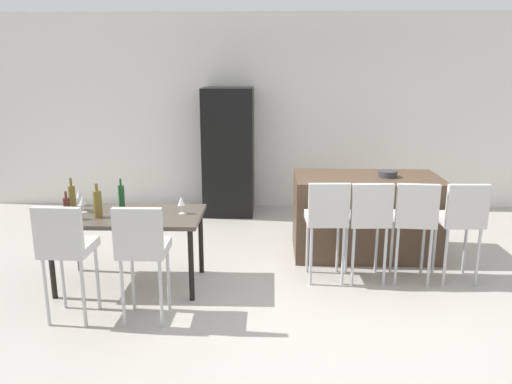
{
  "coord_description": "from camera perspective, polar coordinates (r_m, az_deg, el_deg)",
  "views": [
    {
      "loc": [
        -0.49,
        -4.65,
        2.16
      ],
      "look_at": [
        -0.65,
        0.51,
        0.85
      ],
      "focal_mm": 35.44,
      "sensor_mm": 36.0,
      "label": 1
    }
  ],
  "objects": [
    {
      "name": "bar_chair_middle",
      "position": [
        5.14,
        12.61,
        -2.64
      ],
      "size": [
        0.42,
        0.42,
        1.05
      ],
      "color": "beige",
      "rests_on": "ground_plane"
    },
    {
      "name": "wine_glass_right",
      "position": [
        4.96,
        -8.44,
        -1.05
      ],
      "size": [
        0.07,
        0.07,
        0.17
      ],
      "color": "silver",
      "rests_on": "dining_table"
    },
    {
      "name": "kitchen_island",
      "position": [
        5.99,
        12.26,
        -2.58
      ],
      "size": [
        1.64,
        0.86,
        0.92
      ],
      "primitive_type": "cube",
      "color": "#4C3828",
      "rests_on": "ground_plane"
    },
    {
      "name": "fruit_bowl",
      "position": [
        5.9,
        14.65,
        1.99
      ],
      "size": [
        0.21,
        0.21,
        0.07
      ],
      "primitive_type": "cylinder",
      "color": "#333338",
      "rests_on": "kitchen_island"
    },
    {
      "name": "ground_plane",
      "position": [
        5.14,
        7.22,
        -10.7
      ],
      "size": [
        10.0,
        10.0,
        0.0
      ],
      "primitive_type": "plane",
      "color": "#ADA89E"
    },
    {
      "name": "wine_glass_end",
      "position": [
        5.23,
        -18.98,
        -0.88
      ],
      "size": [
        0.07,
        0.07,
        0.17
      ],
      "color": "silver",
      "rests_on": "dining_table"
    },
    {
      "name": "bar_chair_far",
      "position": [
        5.38,
        22.2,
        -2.6
      ],
      "size": [
        0.41,
        0.41,
        1.05
      ],
      "color": "beige",
      "rests_on": "ground_plane"
    },
    {
      "name": "dining_chair_far",
      "position": [
        4.32,
        -12.74,
        -5.88
      ],
      "size": [
        0.4,
        0.4,
        1.05
      ],
      "color": "beige",
      "rests_on": "ground_plane"
    },
    {
      "name": "bar_chair_left",
      "position": [
        5.07,
        8.01,
        -2.64
      ],
      "size": [
        0.42,
        0.42,
        1.05
      ],
      "color": "beige",
      "rests_on": "ground_plane"
    },
    {
      "name": "wine_bottle_corner",
      "position": [
        5.23,
        -14.94,
        -0.54
      ],
      "size": [
        0.06,
        0.06,
        0.32
      ],
      "color": "#194723",
      "rests_on": "dining_table"
    },
    {
      "name": "refrigerator",
      "position": [
        7.41,
        -3.09,
        4.57
      ],
      "size": [
        0.72,
        0.68,
        1.84
      ],
      "primitive_type": "cube",
      "color": "black",
      "rests_on": "ground_plane"
    },
    {
      "name": "bar_chair_right",
      "position": [
        5.24,
        17.43,
        -2.63
      ],
      "size": [
        0.43,
        0.43,
        1.05
      ],
      "color": "beige",
      "rests_on": "ground_plane"
    },
    {
      "name": "dining_table",
      "position": [
        5.1,
        -14.17,
        -3.19
      ],
      "size": [
        1.43,
        0.78,
        0.74
      ],
      "color": "#4C4238",
      "rests_on": "ground_plane"
    },
    {
      "name": "dining_chair_near",
      "position": [
        4.53,
        -20.72,
        -5.55
      ],
      "size": [
        0.41,
        0.41,
        1.05
      ],
      "color": "beige",
      "rests_on": "ground_plane"
    },
    {
      "name": "back_wall",
      "position": [
        7.76,
        5.47,
        8.92
      ],
      "size": [
        10.0,
        0.12,
        2.9
      ],
      "primitive_type": "cube",
      "color": "silver",
      "rests_on": "ground_plane"
    },
    {
      "name": "wine_bottle_far",
      "position": [
        5.35,
        -20.05,
        -0.59
      ],
      "size": [
        0.07,
        0.07,
        0.33
      ],
      "color": "brown",
      "rests_on": "dining_table"
    },
    {
      "name": "wine_bottle_near",
      "position": [
        5.06,
        -20.55,
        -1.71
      ],
      "size": [
        0.06,
        0.06,
        0.27
      ],
      "color": "#471E19",
      "rests_on": "dining_table"
    },
    {
      "name": "wine_glass_left",
      "position": [
        5.51,
        -19.31,
        -0.18
      ],
      "size": [
        0.07,
        0.07,
        0.17
      ],
      "color": "silver",
      "rests_on": "dining_table"
    },
    {
      "name": "wine_bottle_middle",
      "position": [
        5.01,
        -17.43,
        -1.28
      ],
      "size": [
        0.08,
        0.08,
        0.33
      ],
      "color": "brown",
      "rests_on": "dining_table"
    }
  ]
}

